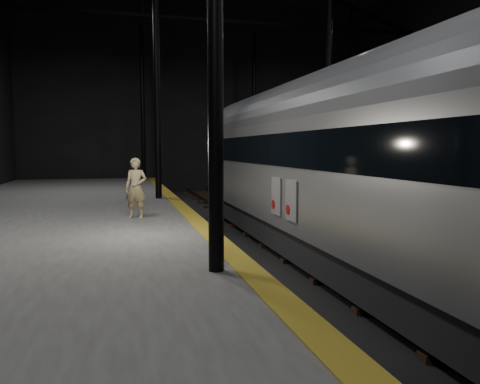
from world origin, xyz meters
name	(u,v)px	position (x,y,z in m)	size (l,w,h in m)	color
ground	(323,261)	(0.00, 0.00, 0.00)	(44.00, 44.00, 0.00)	black
platform_left	(27,259)	(-7.50, 0.00, 0.50)	(9.00, 43.80, 1.00)	#4A4A48
tactile_strip	(206,230)	(-3.25, 0.00, 1.00)	(0.50, 43.80, 0.01)	olive
track	(323,258)	(0.00, 0.00, 0.07)	(2.40, 43.00, 0.24)	#3F3328
train	(328,159)	(0.00, -0.24, 2.78)	(2.80, 18.67, 4.99)	#A2A5AA
woman	(136,188)	(-4.90, 2.52, 1.90)	(0.66, 0.43, 1.80)	tan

